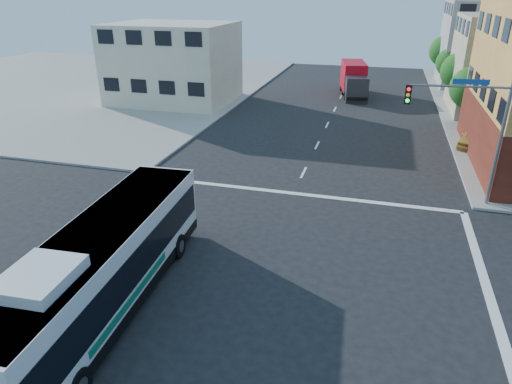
# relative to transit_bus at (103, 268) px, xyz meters

# --- Properties ---
(ground) EXTENTS (120.00, 120.00, 0.00)m
(ground) POSITION_rel_transit_bus_xyz_m (4.69, 2.96, -1.84)
(ground) COLOR black
(ground) RESTS_ON ground
(sidewalk_nw) EXTENTS (50.00, 50.00, 0.15)m
(sidewalk_nw) POSITION_rel_transit_bus_xyz_m (-30.31, 37.96, -1.77)
(sidewalk_nw) COLOR gray
(sidewalk_nw) RESTS_ON ground
(building_east_far) EXTENTS (12.06, 10.06, 10.00)m
(building_east_far) POSITION_rel_transit_bus_xyz_m (21.67, 50.94, 3.16)
(building_east_far) COLOR #A4A49F
(building_east_far) RESTS_ON ground
(building_west) EXTENTS (12.06, 10.06, 8.00)m
(building_west) POSITION_rel_transit_bus_xyz_m (-12.33, 32.94, 2.16)
(building_west) COLOR beige
(building_west) RESTS_ON ground
(signal_mast_ne) EXTENTS (7.91, 1.13, 8.07)m
(signal_mast_ne) POSITION_rel_transit_bus_xyz_m (13.77, 13.57, 3.14)
(signal_mast_ne) COLOR slate
(signal_mast_ne) RESTS_ON ground
(street_tree_a) EXTENTS (3.60, 3.60, 5.53)m
(street_tree_a) POSITION_rel_transit_bus_xyz_m (16.60, 30.88, 1.74)
(street_tree_a) COLOR #3A2215
(street_tree_a) RESTS_ON ground
(street_tree_b) EXTENTS (3.80, 3.80, 5.79)m
(street_tree_b) POSITION_rel_transit_bus_xyz_m (16.60, 38.88, 1.91)
(street_tree_b) COLOR #3A2215
(street_tree_b) RESTS_ON ground
(street_tree_c) EXTENTS (3.40, 3.40, 5.29)m
(street_tree_c) POSITION_rel_transit_bus_xyz_m (16.60, 46.88, 1.62)
(street_tree_c) COLOR #3A2215
(street_tree_c) RESTS_ON ground
(street_tree_d) EXTENTS (4.00, 4.00, 6.03)m
(street_tree_d) POSITION_rel_transit_bus_xyz_m (16.60, 54.88, 2.04)
(street_tree_d) COLOR #3A2215
(street_tree_d) RESTS_ON ground
(transit_bus) EXTENTS (3.46, 12.87, 3.77)m
(transit_bus) POSITION_rel_transit_bus_xyz_m (0.00, 0.00, 0.00)
(transit_bus) COLOR black
(transit_bus) RESTS_ON ground
(box_truck) EXTENTS (3.73, 8.29, 3.60)m
(box_truck) POSITION_rel_transit_bus_xyz_m (5.90, 40.83, -0.10)
(box_truck) COLOR #28282D
(box_truck) RESTS_ON ground
(parked_car) EXTENTS (3.48, 5.10, 1.61)m
(parked_car) POSITION_rel_transit_bus_xyz_m (16.47, 24.80, -1.04)
(parked_car) COLOR gold
(parked_car) RESTS_ON ground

